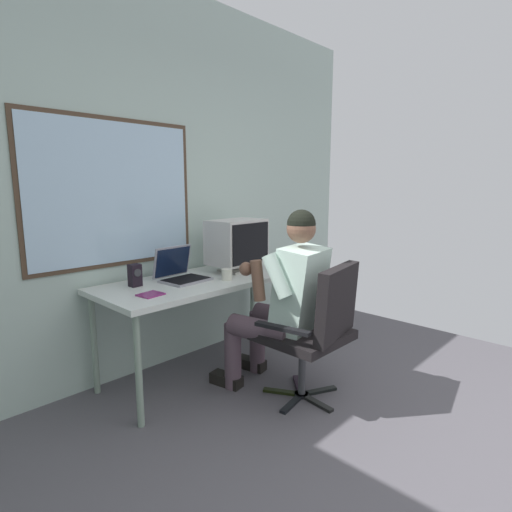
{
  "coord_description": "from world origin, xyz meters",
  "views": [
    {
      "loc": [
        -1.79,
        -0.06,
        1.42
      ],
      "look_at": [
        0.24,
        1.89,
        0.94
      ],
      "focal_mm": 28.46,
      "sensor_mm": 36.0,
      "label": 1
    }
  ],
  "objects_px": {
    "person_seated": "(283,299)",
    "desk_speaker": "(135,275)",
    "desk": "(208,284)",
    "crt_monitor": "(237,242)",
    "cd_case": "(151,295)",
    "office_chair": "(318,324)",
    "wine_glass": "(274,259)",
    "coffee_mug": "(227,274)",
    "laptop": "(180,271)"
  },
  "relations": [
    {
      "from": "wine_glass",
      "to": "desk",
      "type": "bearing_deg",
      "value": 165.18
    },
    {
      "from": "desk",
      "to": "office_chair",
      "type": "xyz_separation_m",
      "value": [
        0.2,
        -0.87,
        -0.15
      ]
    },
    {
      "from": "wine_glass",
      "to": "cd_case",
      "type": "distance_m",
      "value": 1.16
    },
    {
      "from": "person_seated",
      "to": "coffee_mug",
      "type": "distance_m",
      "value": 0.47
    },
    {
      "from": "person_seated",
      "to": "cd_case",
      "type": "bearing_deg",
      "value": 147.15
    },
    {
      "from": "crt_monitor",
      "to": "cd_case",
      "type": "height_order",
      "value": "crt_monitor"
    },
    {
      "from": "desk",
      "to": "crt_monitor",
      "type": "height_order",
      "value": "crt_monitor"
    },
    {
      "from": "crt_monitor",
      "to": "cd_case",
      "type": "xyz_separation_m",
      "value": [
        -0.89,
        -0.15,
        -0.23
      ]
    },
    {
      "from": "coffee_mug",
      "to": "laptop",
      "type": "bearing_deg",
      "value": 134.29
    },
    {
      "from": "office_chair",
      "to": "coffee_mug",
      "type": "height_order",
      "value": "office_chair"
    },
    {
      "from": "desk",
      "to": "cd_case",
      "type": "distance_m",
      "value": 0.6
    },
    {
      "from": "cd_case",
      "to": "coffee_mug",
      "type": "distance_m",
      "value": 0.62
    },
    {
      "from": "wine_glass",
      "to": "cd_case",
      "type": "bearing_deg",
      "value": 179.41
    },
    {
      "from": "person_seated",
      "to": "desk_speaker",
      "type": "height_order",
      "value": "person_seated"
    },
    {
      "from": "person_seated",
      "to": "wine_glass",
      "type": "relative_size",
      "value": 10.09
    },
    {
      "from": "laptop",
      "to": "cd_case",
      "type": "distance_m",
      "value": 0.44
    },
    {
      "from": "crt_monitor",
      "to": "cd_case",
      "type": "bearing_deg",
      "value": -170.63
    },
    {
      "from": "crt_monitor",
      "to": "wine_glass",
      "type": "distance_m",
      "value": 0.34
    },
    {
      "from": "person_seated",
      "to": "wine_glass",
      "type": "distance_m",
      "value": 0.65
    },
    {
      "from": "desk",
      "to": "cd_case",
      "type": "bearing_deg",
      "value": -166.42
    },
    {
      "from": "desk",
      "to": "person_seated",
      "type": "bearing_deg",
      "value": -75.99
    },
    {
      "from": "coffee_mug",
      "to": "cd_case",
      "type": "bearing_deg",
      "value": 177.22
    },
    {
      "from": "desk_speaker",
      "to": "coffee_mug",
      "type": "bearing_deg",
      "value": -28.82
    },
    {
      "from": "laptop",
      "to": "cd_case",
      "type": "bearing_deg",
      "value": -150.23
    },
    {
      "from": "office_chair",
      "to": "crt_monitor",
      "type": "bearing_deg",
      "value": 82.63
    },
    {
      "from": "desk_speaker",
      "to": "cd_case",
      "type": "relative_size",
      "value": 0.98
    },
    {
      "from": "laptop",
      "to": "wine_glass",
      "type": "bearing_deg",
      "value": -16.33
    },
    {
      "from": "wine_glass",
      "to": "coffee_mug",
      "type": "relative_size",
      "value": 1.56
    },
    {
      "from": "desk",
      "to": "person_seated",
      "type": "height_order",
      "value": "person_seated"
    },
    {
      "from": "office_chair",
      "to": "cd_case",
      "type": "distance_m",
      "value": 1.09
    },
    {
      "from": "crt_monitor",
      "to": "desk_speaker",
      "type": "height_order",
      "value": "crt_monitor"
    },
    {
      "from": "person_seated",
      "to": "coffee_mug",
      "type": "xyz_separation_m",
      "value": [
        -0.12,
        0.44,
        0.12
      ]
    },
    {
      "from": "wine_glass",
      "to": "cd_case",
      "type": "xyz_separation_m",
      "value": [
        -1.15,
        0.01,
        -0.08
      ]
    },
    {
      "from": "person_seated",
      "to": "wine_glass",
      "type": "height_order",
      "value": "person_seated"
    },
    {
      "from": "desk",
      "to": "coffee_mug",
      "type": "bearing_deg",
      "value": -77.69
    },
    {
      "from": "desk",
      "to": "desk_speaker",
      "type": "bearing_deg",
      "value": 165.14
    },
    {
      "from": "laptop",
      "to": "wine_glass",
      "type": "relative_size",
      "value": 2.73
    },
    {
      "from": "wine_glass",
      "to": "coffee_mug",
      "type": "xyz_separation_m",
      "value": [
        -0.54,
        -0.02,
        -0.05
      ]
    },
    {
      "from": "laptop",
      "to": "office_chair",
      "type": "bearing_deg",
      "value": -67.09
    },
    {
      "from": "coffee_mug",
      "to": "office_chair",
      "type": "bearing_deg",
      "value": -77.15
    },
    {
      "from": "crt_monitor",
      "to": "coffee_mug",
      "type": "xyz_separation_m",
      "value": [
        -0.27,
        -0.18,
        -0.19
      ]
    },
    {
      "from": "office_chair",
      "to": "desk_speaker",
      "type": "xyz_separation_m",
      "value": [
        -0.72,
        1.01,
        0.28
      ]
    },
    {
      "from": "desk",
      "to": "person_seated",
      "type": "distance_m",
      "value": 0.63
    },
    {
      "from": "desk_speaker",
      "to": "cd_case",
      "type": "height_order",
      "value": "desk_speaker"
    },
    {
      "from": "desk",
      "to": "laptop",
      "type": "relative_size",
      "value": 4.84
    },
    {
      "from": "desk_speaker",
      "to": "coffee_mug",
      "type": "height_order",
      "value": "desk_speaker"
    },
    {
      "from": "office_chair",
      "to": "person_seated",
      "type": "bearing_deg",
      "value": 99.66
    },
    {
      "from": "office_chair",
      "to": "wine_glass",
      "type": "relative_size",
      "value": 7.38
    },
    {
      "from": "wine_glass",
      "to": "desk_speaker",
      "type": "xyz_separation_m",
      "value": [
        -1.1,
        0.29,
        -0.01
      ]
    },
    {
      "from": "office_chair",
      "to": "laptop",
      "type": "height_order",
      "value": "laptop"
    }
  ]
}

